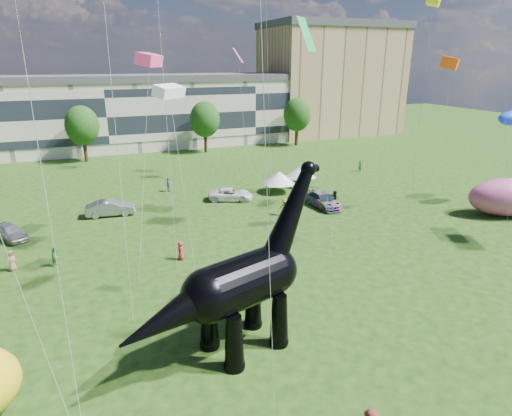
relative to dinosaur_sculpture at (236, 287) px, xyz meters
name	(u,v)px	position (x,y,z in m)	size (l,w,h in m)	color
ground	(307,320)	(5.10, 1.04, -3.99)	(220.00, 220.00, 0.00)	#16330C
terrace_row	(105,116)	(-2.90, 63.04, 2.01)	(78.00, 11.00, 12.00)	beige
apartment_block	(330,82)	(45.10, 66.04, 7.01)	(28.00, 18.00, 22.00)	tan
tree_mid_left	(82,122)	(-6.90, 54.04, 2.30)	(5.20, 5.20, 9.44)	#382314
tree_mid_right	(205,117)	(13.10, 54.04, 2.30)	(5.20, 5.20, 9.44)	#382314
tree_far_right	(297,112)	(31.10, 54.04, 2.30)	(5.20, 5.20, 9.44)	#382314
dinosaur_sculpture	(236,287)	(0.00, 0.00, 0.00)	(12.81, 5.79, 10.57)	black
car_silver	(10,232)	(-14.05, 22.66, -3.25)	(1.75, 4.35, 1.48)	#B1B0B5
car_grey	(110,208)	(-5.05, 25.91, -3.16)	(1.75, 5.01, 1.65)	gray
car_white	(231,194)	(8.42, 26.15, -3.27)	(2.37, 5.15, 1.43)	white
car_dark	(323,200)	(17.24, 20.06, -3.20)	(2.22, 5.46, 1.58)	#595960
gazebo_near	(279,178)	(15.02, 27.00, -2.12)	(4.65, 4.65, 2.66)	white
gazebo_far	(300,171)	(18.94, 28.85, -2.12)	(4.45, 4.45, 2.66)	silver
inflatable_pink	(507,197)	(33.74, 10.51, -1.98)	(8.03, 4.01, 4.01)	#D1518F
visitors	(191,234)	(1.16, 15.73, -3.12)	(57.96, 41.71, 1.86)	olive
kites	(349,67)	(15.51, 13.99, 11.01)	(65.28, 46.39, 31.74)	red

